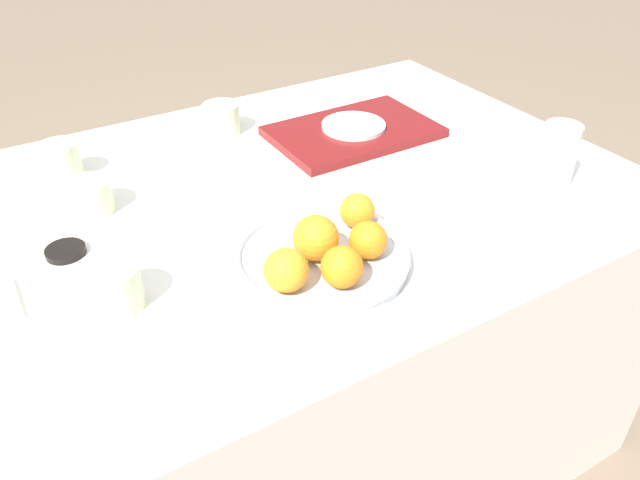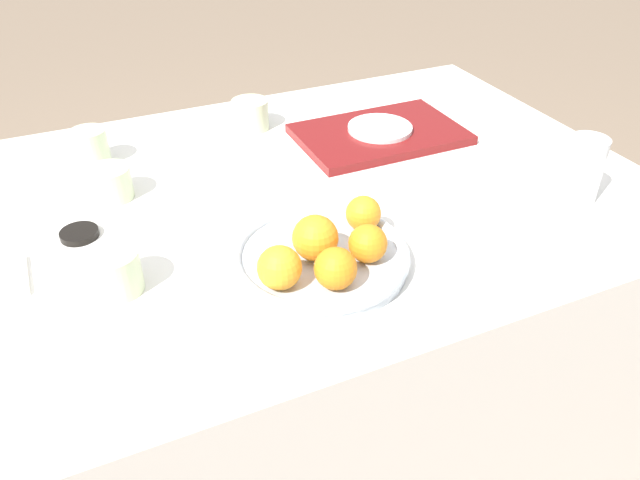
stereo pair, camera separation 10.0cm
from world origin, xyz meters
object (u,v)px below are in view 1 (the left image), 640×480
object	(u,v)px
orange_4	(357,211)
soy_dish	(65,251)
cup_0	(62,161)
cup_2	(222,119)
orange_1	(342,267)
side_plate	(354,126)
orange_0	(316,238)
serving_tray	(353,132)
water_glass	(558,156)
cup_3	(90,197)
orange_3	(286,270)
orange_2	(368,240)
cup_1	(114,288)
fruit_platter	(320,257)

from	to	relation	value
orange_4	soy_dish	size ratio (longest dim) A/B	0.92
cup_0	cup_2	world-z (taller)	cup_0
orange_1	side_plate	bearing A→B (deg)	54.30
orange_1	cup_2	size ratio (longest dim) A/B	0.78
orange_1	side_plate	world-z (taller)	orange_1
orange_0	serving_tray	world-z (taller)	orange_0
soy_dish	orange_1	bearing A→B (deg)	-44.42
water_glass	side_plate	size ratio (longest dim) A/B	0.88
serving_tray	cup_3	world-z (taller)	cup_3
orange_3	water_glass	xyz separation A→B (m)	(0.62, 0.04, 0.01)
serving_tray	cup_2	world-z (taller)	cup_2
side_plate	cup_3	distance (m)	0.60
orange_2	cup_1	bearing A→B (deg)	162.89
orange_3	orange_2	bearing A→B (deg)	1.69
fruit_platter	serving_tray	world-z (taller)	fruit_platter
orange_0	cup_1	xyz separation A→B (m)	(-0.30, 0.08, -0.02)
cup_3	orange_0	bearing A→B (deg)	-53.97
cup_3	water_glass	bearing A→B (deg)	-24.86
orange_0	orange_1	xyz separation A→B (m)	(-0.00, -0.08, -0.00)
fruit_platter	orange_2	bearing A→B (deg)	-34.62
side_plate	soy_dish	world-z (taller)	side_plate
serving_tray	cup_0	bearing A→B (deg)	166.78
orange_1	cup_3	xyz separation A→B (m)	(-0.26, 0.45, -0.02)
fruit_platter	cup_2	distance (m)	0.56
soy_dish	side_plate	bearing A→B (deg)	11.01
cup_0	soy_dish	xyz separation A→B (m)	(-0.06, -0.27, -0.03)
serving_tray	cup_0	size ratio (longest dim) A/B	4.84
fruit_platter	orange_3	bearing A→B (deg)	-151.34
cup_1	orange_2	bearing A→B (deg)	-17.11
cup_2	fruit_platter	bearing A→B (deg)	-97.43
serving_tray	cup_1	size ratio (longest dim) A/B	4.41
side_plate	cup_0	size ratio (longest dim) A/B	1.93
fruit_platter	soy_dish	size ratio (longest dim) A/B	4.43
orange_0	orange_4	world-z (taller)	orange_0
orange_2	side_plate	distance (m)	0.50
cup_1	cup_0	bearing A→B (deg)	86.79
orange_4	side_plate	distance (m)	0.41
cup_0	cup_1	world-z (taller)	cup_0
orange_3	cup_3	size ratio (longest dim) A/B	0.84
cup_1	cup_3	size ratio (longest dim) A/B	1.02
water_glass	fruit_platter	bearing A→B (deg)	178.67
orange_2	side_plate	xyz separation A→B (m)	(0.26, 0.42, -0.03)
orange_1	orange_3	xyz separation A→B (m)	(-0.08, 0.03, 0.00)
orange_2	cup_0	distance (m)	0.67
orange_4	water_glass	size ratio (longest dim) A/B	0.48
orange_4	cup_3	size ratio (longest dim) A/B	0.75
orange_1	cup_2	bearing A→B (deg)	82.46
water_glass	soy_dish	xyz separation A→B (m)	(-0.88, 0.26, -0.06)
orange_0	cup_3	bearing A→B (deg)	126.03
serving_tray	orange_3	bearing A→B (deg)	-133.69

